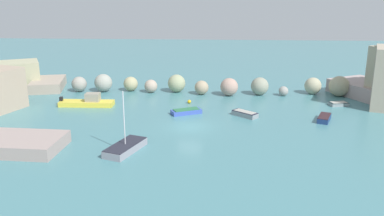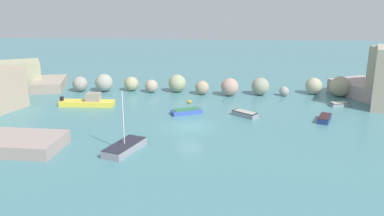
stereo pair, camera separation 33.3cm
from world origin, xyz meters
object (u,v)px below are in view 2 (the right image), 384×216
object	(u,v)px
moored_boat_2	(245,114)
moored_boat_4	(10,146)
moored_boat_1	(125,147)
moored_boat_3	(186,111)
stone_dock	(11,143)
moored_boat_0	(339,104)
moored_boat_5	(324,118)
channel_buoy	(190,102)
moored_boat_6	(88,102)

from	to	relation	value
moored_boat_2	moored_boat_4	distance (m)	24.72
moored_boat_1	moored_boat_3	distance (m)	12.74
stone_dock	moored_boat_0	xyz separation A→B (m)	(33.88, 16.66, -0.34)
moored_boat_0	moored_boat_1	world-z (taller)	moored_boat_1
moored_boat_3	moored_boat_5	bearing A→B (deg)	-32.31
moored_boat_4	moored_boat_5	bearing A→B (deg)	30.21
moored_boat_5	stone_dock	bearing A→B (deg)	130.68
channel_buoy	moored_boat_1	world-z (taller)	moored_boat_1
moored_boat_1	moored_boat_4	world-z (taller)	moored_boat_1
moored_boat_0	moored_boat_4	size ratio (longest dim) A/B	0.54
stone_dock	moored_boat_3	distance (m)	19.25
stone_dock	channel_buoy	world-z (taller)	stone_dock
stone_dock	channel_buoy	distance (m)	22.42
moored_boat_2	moored_boat_4	size ratio (longest dim) A/B	0.65
moored_boat_6	moored_boat_0	bearing A→B (deg)	2.67
channel_buoy	moored_boat_5	world-z (taller)	moored_boat_5
moored_boat_1	stone_dock	bearing A→B (deg)	-69.29
stone_dock	moored_boat_3	world-z (taller)	stone_dock
channel_buoy	moored_boat_1	bearing A→B (deg)	-105.80
channel_buoy	moored_boat_2	distance (m)	8.52
moored_boat_3	moored_boat_4	world-z (taller)	moored_boat_3
stone_dock	moored_boat_4	xyz separation A→B (m)	(-0.07, -0.09, -0.32)
channel_buoy	moored_boat_4	distance (m)	22.53
moored_boat_2	channel_buoy	bearing A→B (deg)	-176.87
moored_boat_0	moored_boat_5	size ratio (longest dim) A/B	0.80
stone_dock	moored_boat_1	world-z (taller)	moored_boat_1
moored_boat_4	moored_boat_5	distance (m)	32.28
moored_boat_2	moored_boat_5	world-z (taller)	moored_boat_5
moored_boat_4	moored_boat_5	xyz separation A→B (m)	(30.57, 10.34, 0.05)
moored_boat_2	moored_boat_3	world-z (taller)	moored_boat_2
channel_buoy	moored_boat_3	size ratio (longest dim) A/B	0.12
moored_boat_3	moored_boat_4	size ratio (longest dim) A/B	0.81
moored_boat_1	moored_boat_5	size ratio (longest dim) A/B	1.77
stone_dock	moored_boat_5	size ratio (longest dim) A/B	2.94
channel_buoy	moored_boat_0	size ratio (longest dim) A/B	0.19
moored_boat_0	moored_boat_5	distance (m)	7.25
channel_buoy	moored_boat_1	distance (m)	17.09
stone_dock	moored_boat_5	bearing A→B (deg)	18.58
moored_boat_2	moored_boat_6	size ratio (longest dim) A/B	0.45
moored_boat_0	stone_dock	bearing A→B (deg)	13.63
moored_boat_4	moored_boat_0	bearing A→B (deg)	37.78
moored_boat_4	channel_buoy	bearing A→B (deg)	59.25
moored_boat_2	moored_boat_1	bearing A→B (deg)	-94.59
channel_buoy	moored_boat_2	size ratio (longest dim) A/B	0.15
moored_boat_3	moored_boat_6	world-z (taller)	moored_boat_6
moored_boat_2	moored_boat_3	xyz separation A→B (m)	(-6.79, 0.64, -0.04)
moored_boat_0	moored_boat_6	size ratio (longest dim) A/B	0.37
moored_boat_6	moored_boat_3	bearing A→B (deg)	-12.99
moored_boat_1	moored_boat_3	world-z (taller)	moored_boat_1
channel_buoy	moored_boat_0	bearing A→B (deg)	0.24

